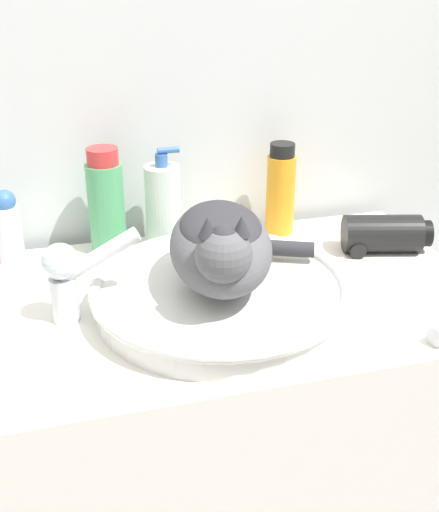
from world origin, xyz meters
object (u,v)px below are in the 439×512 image
Objects in this scene: shampoo_bottle_tall at (281,190)px; soap_bar at (9,358)px; faucet at (69,273)px; soap_pump_bottle at (163,205)px; mouthwash_bottle at (106,203)px; cat at (219,244)px; deodorant_stick at (8,227)px; hair_dryer at (382,234)px.

shampoo_bottle_tall is 0.66m from soap_bar.
faucet is 0.32m from soap_pump_bottle.
mouthwash_bottle reaches higher than soap_bar.
faucet is at bearing -109.33° from mouthwash_bottle.
shampoo_bottle_tall reaches higher than soap_bar.
cat reaches higher than soap_bar.
deodorant_stick is 0.30m from soap_pump_bottle.
shampoo_bottle_tall is (0.21, 0.29, -0.03)m from cat.
cat reaches higher than hair_dryer.
cat is at bearing -62.62° from mouthwash_bottle.
mouthwash_bottle reaches higher than deodorant_stick.
cat is 1.88× the size of faucet.
faucet is 0.16m from soap_bar.
shampoo_bottle_tall is (0.55, 0.00, 0.02)m from deodorant_stick.
deodorant_stick is 0.36m from soap_bar.
shampoo_bottle_tall is at bearing 154.23° from cat.
faucet is 0.87× the size of hair_dryer.
cat is 0.41m from hair_dryer.
mouthwash_bottle is at bearing -142.06° from cat.
cat is 1.41× the size of mouthwash_bottle.
deodorant_stick is at bearing -176.85° from hair_dryer.
shampoo_bottle_tall is (0.36, 0.00, -0.01)m from mouthwash_bottle.
faucet is at bearing -150.89° from shampoo_bottle_tall.
hair_dryer is (0.61, 0.10, -0.05)m from faucet.
faucet is 0.75× the size of mouthwash_bottle.
shampoo_bottle_tall reaches higher than deodorant_stick.
hair_dryer is 0.74m from soap_bar.
deodorant_stick reaches higher than soap_bar.
faucet reaches higher than deodorant_stick.
cat is 0.32m from mouthwash_bottle.
soap_bar is (-0.19, -0.35, -0.09)m from mouthwash_bottle.
deodorant_stick is (-0.34, 0.29, -0.05)m from cat.
hair_dryer is at bearing -19.47° from soap_pump_bottle.
soap_bar is at bearing -146.98° from shampoo_bottle_tall.
cat reaches higher than soap_pump_bottle.
soap_pump_bottle is at bearing -162.09° from cat.
soap_pump_bottle reaches higher than faucet.
cat is at bearing -144.49° from hair_dryer.
faucet reaches higher than soap_bar.
mouthwash_bottle is (0.19, 0.00, 0.03)m from deodorant_stick.
mouthwash_bottle reaches higher than shampoo_bottle_tall.
cat is 0.44m from deodorant_stick.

